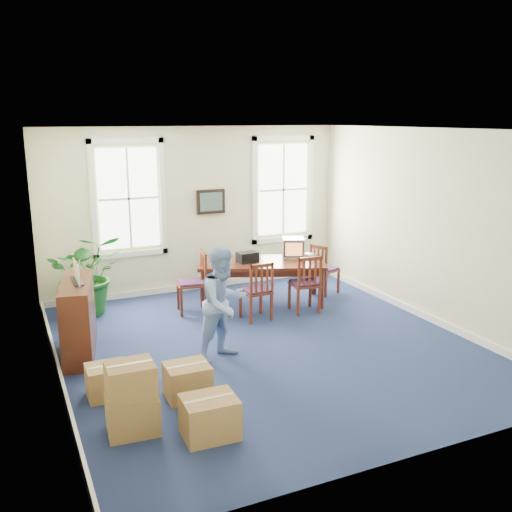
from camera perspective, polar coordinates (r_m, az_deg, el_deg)
name	(u,v)px	position (r m, az deg, el deg)	size (l,w,h in m)	color
floor	(266,345)	(8.75, 1.03, -8.91)	(6.50, 6.50, 0.00)	navy
ceiling	(267,129)	(8.07, 1.13, 12.55)	(6.50, 6.50, 0.00)	white
wall_back	(196,210)	(11.23, -6.06, 4.61)	(6.50, 6.50, 0.00)	beige
wall_front	(414,309)	(5.61, 15.51, -5.15)	(6.50, 6.50, 0.00)	beige
wall_left	(48,263)	(7.52, -20.07, -0.71)	(6.50, 6.50, 0.00)	beige
wall_right	(430,226)	(9.90, 16.99, 2.86)	(6.50, 6.50, 0.00)	beige
baseboard_back	(198,286)	(11.55, -5.82, -2.97)	(6.00, 0.04, 0.12)	white
baseboard_left	(61,377)	(8.02, -18.93, -11.40)	(0.04, 6.50, 0.12)	white
baseboard_right	(422,314)	(10.27, 16.27, -5.62)	(0.04, 6.50, 0.12)	white
window_left	(129,199)	(10.84, -12.63, 5.63)	(1.40, 0.12, 2.20)	white
window_right	(283,190)	(11.90, 2.71, 6.64)	(1.40, 0.12, 2.20)	white
wall_picture	(211,202)	(11.26, -4.54, 5.44)	(0.58, 0.06, 0.48)	black
conference_table	(262,282)	(10.58, 0.56, -2.58)	(2.30, 1.05, 0.79)	#481E12
crt_tv	(293,247)	(10.78, 3.73, 0.86)	(0.40, 0.44, 0.37)	#B7B7BC
game_console	(309,255)	(10.92, 5.31, 0.13)	(0.15, 0.19, 0.05)	white
equipment_bag	(247,257)	(10.40, -0.87, -0.11)	(0.37, 0.24, 0.18)	black
chair_near_left	(256,290)	(9.68, -0.02, -3.42)	(0.46, 0.46, 1.02)	maroon
chair_near_right	(305,283)	(10.08, 4.87, -2.70)	(0.47, 0.47, 1.04)	maroon
chair_end_left	(191,282)	(10.07, -6.50, -2.64)	(0.49, 0.49, 1.08)	maroon
chair_end_right	(325,269)	(11.18, 6.91, -1.26)	(0.44, 0.44, 0.99)	maroon
man	(224,303)	(8.06, -3.25, -4.73)	(0.80, 0.62, 1.63)	#81A5DF
credenza	(78,318)	(8.62, -17.33, -5.98)	(0.40, 1.40, 1.10)	#481E12
brochure_rack	(76,271)	(8.42, -17.53, -1.42)	(0.12, 0.71, 0.31)	#99999E
potted_plant	(88,274)	(10.30, -16.46, -1.72)	(1.29, 1.13, 1.44)	#134C16
cardboard_boxes	(148,389)	(6.63, -10.70, -12.90)	(1.48, 1.48, 0.85)	#A27A47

